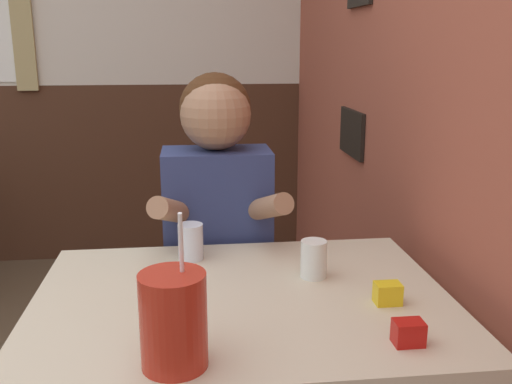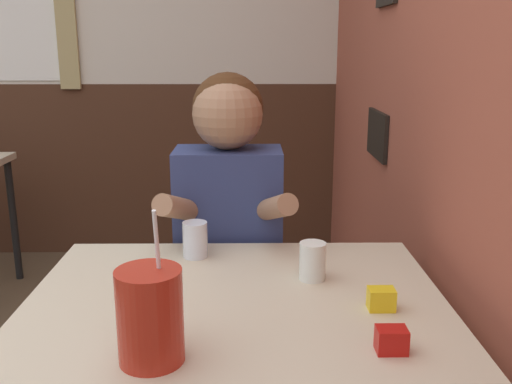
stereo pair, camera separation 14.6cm
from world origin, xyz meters
name	(u,v)px [view 2 (the right image)]	position (x,y,z in m)	size (l,w,h in m)	color
brick_wall_right	(395,40)	(1.48, 1.29, 1.35)	(0.08, 4.58, 2.70)	#9E4C38
back_wall	(98,42)	(-0.01, 2.61, 1.35)	(5.91, 0.09, 2.70)	beige
main_table	(236,323)	(0.88, 0.26, 0.68)	(1.00, 0.75, 0.75)	beige
person_seated	(229,251)	(0.85, 0.77, 0.68)	(0.42, 0.42, 1.25)	navy
cocktail_pitcher	(150,316)	(0.73, -0.02, 0.84)	(0.13, 0.13, 0.30)	#B22819
glass_near_pitcher	(195,240)	(0.76, 0.53, 0.80)	(0.07, 0.07, 0.10)	silver
glass_center	(312,261)	(1.07, 0.36, 0.80)	(0.07, 0.07, 0.10)	silver
condiment_ketchup	(392,341)	(1.19, 0.00, 0.77)	(0.06, 0.04, 0.05)	#B7140F
condiment_mustard	(381,299)	(1.21, 0.19, 0.77)	(0.06, 0.04, 0.05)	yellow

